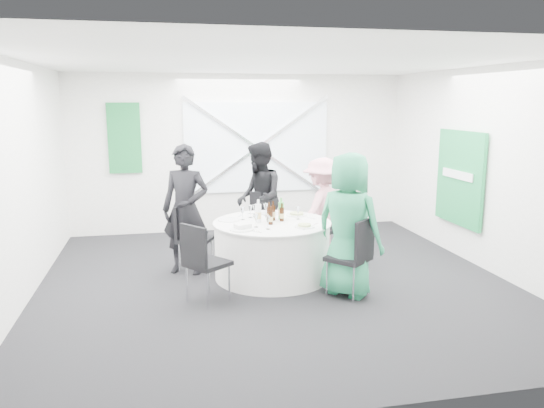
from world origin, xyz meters
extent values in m
plane|color=black|center=(0.00, 0.00, 0.00)|extent=(6.00, 6.00, 0.00)
plane|color=white|center=(0.00, 0.00, 2.80)|extent=(6.00, 6.00, 0.00)
plane|color=silver|center=(0.00, 3.00, 1.40)|extent=(6.00, 0.00, 6.00)
plane|color=silver|center=(0.00, -3.00, 1.40)|extent=(6.00, 0.00, 6.00)
plane|color=silver|center=(-3.00, 0.00, 1.40)|extent=(0.00, 6.00, 6.00)
plane|color=silver|center=(3.00, 0.00, 1.40)|extent=(0.00, 6.00, 6.00)
cube|color=white|center=(0.30, 2.96, 1.50)|extent=(2.60, 0.03, 1.60)
cube|color=silver|center=(0.30, 2.92, 1.50)|extent=(2.63, 0.05, 1.84)
cube|color=silver|center=(0.30, 2.92, 1.50)|extent=(2.63, 0.05, 1.84)
cube|color=#166F2E|center=(-2.00, 2.95, 1.70)|extent=(0.55, 0.04, 1.20)
cube|color=#188742|center=(2.94, 0.60, 1.20)|extent=(0.05, 1.20, 1.40)
cylinder|color=silver|center=(0.00, 0.20, 0.37)|extent=(1.52, 1.52, 0.74)
cylinder|color=silver|center=(0.00, 0.20, 0.75)|extent=(1.56, 1.56, 0.02)
cube|color=black|center=(0.09, 1.15, 0.47)|extent=(0.48, 0.48, 0.05)
cube|color=black|center=(0.11, 1.36, 0.73)|extent=(0.42, 0.08, 0.47)
cylinder|color=silver|center=(0.28, 1.31, 0.22)|extent=(0.02, 0.02, 0.45)
cylinder|color=silver|center=(-0.07, 1.34, 0.22)|extent=(0.02, 0.02, 0.45)
cylinder|color=silver|center=(0.25, 0.95, 0.22)|extent=(0.02, 0.02, 0.45)
cylinder|color=silver|center=(-0.11, 0.99, 0.22)|extent=(0.02, 0.02, 0.45)
cube|color=black|center=(-0.98, 0.65, 0.45)|extent=(0.56, 0.56, 0.05)
cube|color=black|center=(-1.17, 0.74, 0.71)|extent=(0.21, 0.38, 0.45)
cylinder|color=silver|center=(-1.07, 0.88, 0.22)|extent=(0.02, 0.02, 0.43)
cylinder|color=silver|center=(-1.21, 0.57, 0.22)|extent=(0.02, 0.02, 0.43)
cylinder|color=silver|center=(-0.75, 0.74, 0.22)|extent=(0.02, 0.02, 0.43)
cylinder|color=silver|center=(-0.90, 0.43, 0.22)|extent=(0.02, 0.02, 0.43)
cube|color=black|center=(0.90, 0.81, 0.47)|extent=(0.61, 0.61, 0.05)
cube|color=black|center=(1.07, 0.92, 0.73)|extent=(0.27, 0.37, 0.47)
cylinder|color=silver|center=(1.15, 0.76, 0.22)|extent=(0.02, 0.02, 0.45)
cylinder|color=silver|center=(0.95, 1.05, 0.22)|extent=(0.02, 0.02, 0.45)
cylinder|color=silver|center=(0.85, 0.56, 0.22)|extent=(0.02, 0.02, 0.45)
cylinder|color=silver|center=(0.65, 0.85, 0.22)|extent=(0.02, 0.02, 0.45)
cube|color=black|center=(0.75, -0.68, 0.48)|extent=(0.63, 0.63, 0.05)
cube|color=black|center=(0.89, -0.84, 0.74)|extent=(0.35, 0.31, 0.48)
cylinder|color=silver|center=(0.73, -0.93, 0.23)|extent=(0.02, 0.02, 0.45)
cylinder|color=silver|center=(1.00, -0.70, 0.23)|extent=(0.02, 0.02, 0.45)
cylinder|color=silver|center=(0.50, -0.66, 0.23)|extent=(0.02, 0.02, 0.45)
cylinder|color=silver|center=(0.77, -0.42, 0.23)|extent=(0.02, 0.02, 0.45)
cube|color=black|center=(-0.92, -0.51, 0.47)|extent=(0.61, 0.61, 0.05)
cube|color=black|center=(-1.08, -0.64, 0.72)|extent=(0.29, 0.35, 0.47)
cylinder|color=silver|center=(-1.16, -0.48, 0.22)|extent=(0.02, 0.02, 0.44)
cylinder|color=silver|center=(-0.95, -0.76, 0.22)|extent=(0.02, 0.02, 0.44)
cylinder|color=silver|center=(-0.89, -0.27, 0.22)|extent=(0.02, 0.02, 0.44)
cylinder|color=silver|center=(-0.67, -0.54, 0.22)|extent=(0.02, 0.02, 0.44)
imported|color=black|center=(-1.10, 0.64, 0.88)|extent=(0.76, 0.63, 1.77)
imported|color=black|center=(0.05, 1.39, 0.86)|extent=(0.49, 0.86, 1.72)
imported|color=pink|center=(0.89, 0.88, 0.76)|extent=(1.06, 0.96, 1.52)
imported|color=#248558|center=(0.76, -0.62, 0.87)|extent=(0.99, 1.00, 1.74)
cylinder|color=silver|center=(0.07, 0.70, 0.77)|extent=(0.26, 0.26, 0.01)
cylinder|color=silver|center=(-0.55, 0.41, 0.77)|extent=(0.29, 0.29, 0.01)
cylinder|color=silver|center=(0.42, 0.52, 0.77)|extent=(0.29, 0.29, 0.01)
cylinder|color=#87A559|center=(0.42, 0.52, 0.79)|extent=(0.19, 0.19, 0.02)
cylinder|color=silver|center=(0.34, -0.17, 0.77)|extent=(0.26, 0.26, 0.01)
cylinder|color=#87A559|center=(0.34, -0.17, 0.79)|extent=(0.17, 0.17, 0.02)
cylinder|color=silver|center=(-0.46, -0.15, 0.77)|extent=(0.30, 0.30, 0.01)
cube|color=silver|center=(-0.44, -0.13, 0.80)|extent=(0.23, 0.19, 0.05)
cylinder|color=#341709|center=(-0.04, 0.19, 0.86)|extent=(0.06, 0.06, 0.21)
cylinder|color=#341709|center=(-0.04, 0.19, 1.00)|extent=(0.02, 0.02, 0.06)
cylinder|color=tan|center=(-0.04, 0.19, 0.84)|extent=(0.06, 0.06, 0.07)
cylinder|color=#341709|center=(0.03, 0.28, 0.86)|extent=(0.06, 0.06, 0.20)
cylinder|color=#341709|center=(0.03, 0.28, 0.99)|extent=(0.02, 0.02, 0.06)
cylinder|color=tan|center=(0.03, 0.28, 0.84)|extent=(0.06, 0.06, 0.07)
cylinder|color=#341709|center=(0.14, 0.21, 0.85)|extent=(0.06, 0.06, 0.18)
cylinder|color=#341709|center=(0.14, 0.21, 0.97)|extent=(0.02, 0.02, 0.06)
cylinder|color=tan|center=(0.14, 0.21, 0.83)|extent=(0.06, 0.06, 0.06)
cylinder|color=#341709|center=(-0.05, 0.06, 0.85)|extent=(0.06, 0.06, 0.18)
cylinder|color=#341709|center=(-0.05, 0.06, 0.97)|extent=(0.02, 0.02, 0.06)
cylinder|color=tan|center=(-0.05, 0.06, 0.83)|extent=(0.06, 0.06, 0.06)
cylinder|color=green|center=(0.15, 0.33, 0.88)|extent=(0.08, 0.08, 0.23)
cylinder|color=green|center=(0.15, 0.33, 1.02)|extent=(0.03, 0.03, 0.06)
cylinder|color=tan|center=(0.15, 0.33, 0.85)|extent=(0.08, 0.08, 0.08)
cylinder|color=white|center=(-0.19, 0.19, 0.88)|extent=(0.08, 0.08, 0.25)
cylinder|color=white|center=(-0.19, 0.19, 1.04)|extent=(0.03, 0.03, 0.06)
cylinder|color=tan|center=(-0.19, 0.19, 0.86)|extent=(0.08, 0.08, 0.09)
cylinder|color=white|center=(-0.13, -0.19, 0.76)|extent=(0.06, 0.06, 0.00)
cylinder|color=white|center=(-0.13, -0.19, 0.81)|extent=(0.01, 0.01, 0.10)
cone|color=white|center=(-0.13, -0.19, 0.89)|extent=(0.07, 0.07, 0.08)
cylinder|color=white|center=(-0.24, 0.52, 0.76)|extent=(0.06, 0.06, 0.00)
cylinder|color=white|center=(-0.24, 0.52, 0.81)|extent=(0.01, 0.01, 0.10)
cone|color=white|center=(-0.24, 0.52, 0.89)|extent=(0.07, 0.07, 0.08)
cylinder|color=white|center=(-0.01, 0.60, 0.76)|extent=(0.06, 0.06, 0.00)
cylinder|color=white|center=(-0.01, 0.60, 0.81)|extent=(0.01, 0.01, 0.10)
cone|color=white|center=(-0.01, 0.60, 0.89)|extent=(0.07, 0.07, 0.08)
cylinder|color=white|center=(-0.26, -0.05, 0.76)|extent=(0.06, 0.06, 0.00)
cylinder|color=white|center=(-0.26, -0.05, 0.81)|extent=(0.01, 0.01, 0.10)
cone|color=white|center=(-0.26, -0.05, 0.89)|extent=(0.07, 0.07, 0.08)
cylinder|color=white|center=(-0.17, 0.56, 0.76)|extent=(0.06, 0.06, 0.00)
cylinder|color=white|center=(-0.17, 0.56, 0.81)|extent=(0.01, 0.01, 0.10)
cone|color=white|center=(-0.17, 0.56, 0.89)|extent=(0.07, 0.07, 0.08)
cylinder|color=white|center=(-0.36, 0.41, 0.76)|extent=(0.06, 0.06, 0.00)
cylinder|color=white|center=(-0.36, 0.41, 0.81)|extent=(0.01, 0.01, 0.10)
cone|color=white|center=(-0.36, 0.41, 0.89)|extent=(0.07, 0.07, 0.08)
cylinder|color=white|center=(0.38, 0.29, 0.76)|extent=(0.06, 0.06, 0.00)
cylinder|color=white|center=(0.38, 0.29, 0.81)|extent=(0.01, 0.01, 0.10)
cone|color=white|center=(0.38, 0.29, 0.89)|extent=(0.07, 0.07, 0.08)
cube|color=silver|center=(-0.36, 0.65, 0.76)|extent=(0.10, 0.13, 0.01)
cube|color=silver|center=(-0.56, 0.34, 0.76)|extent=(0.09, 0.14, 0.01)
cube|color=silver|center=(0.57, 0.31, 0.76)|extent=(0.08, 0.14, 0.01)
cube|color=silver|center=(0.43, 0.58, 0.76)|extent=(0.08, 0.14, 0.01)
cube|color=silver|center=(0.21, 0.73, 0.76)|extent=(0.15, 0.03, 0.01)
cube|color=silver|center=(-0.16, 0.75, 0.76)|extent=(0.15, 0.02, 0.01)
cube|color=silver|center=(-0.51, -0.07, 0.76)|extent=(0.12, 0.12, 0.01)
cube|color=silver|center=(-0.30, -0.29, 0.76)|extent=(0.11, 0.12, 0.01)
cube|color=silver|center=(0.33, -0.27, 0.76)|extent=(0.10, 0.13, 0.01)
cube|color=silver|center=(0.51, -0.07, 0.76)|extent=(0.12, 0.12, 0.01)
camera|label=1|loc=(-1.40, -6.46, 2.33)|focal=35.00mm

